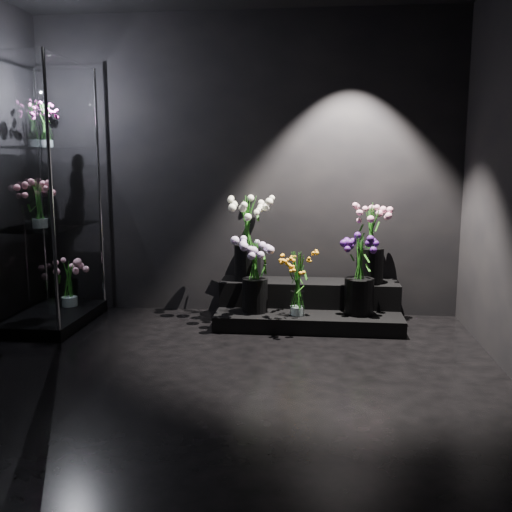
# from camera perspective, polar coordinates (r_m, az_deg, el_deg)

# --- Properties ---
(floor) EXTENTS (4.00, 4.00, 0.00)m
(floor) POSITION_cam_1_polar(r_m,az_deg,el_deg) (3.74, -4.96, -13.35)
(floor) COLOR black
(floor) RESTS_ON ground
(wall_back) EXTENTS (4.00, 0.00, 4.00)m
(wall_back) POSITION_cam_1_polar(r_m,az_deg,el_deg) (5.42, -1.11, 8.95)
(wall_back) COLOR black
(wall_back) RESTS_ON floor
(wall_front) EXTENTS (4.00, 0.00, 4.00)m
(wall_front) POSITION_cam_1_polar(r_m,az_deg,el_deg) (1.54, -20.12, 7.12)
(wall_front) COLOR black
(wall_front) RESTS_ON floor
(display_riser) EXTENTS (1.63, 0.72, 0.36)m
(display_riser) POSITION_cam_1_polar(r_m,az_deg,el_deg) (5.22, 5.30, -4.98)
(display_riser) COLOR black
(display_riser) RESTS_ON floor
(display_case) EXTENTS (0.62, 1.04, 2.29)m
(display_case) POSITION_cam_1_polar(r_m,az_deg,el_deg) (5.30, -20.28, 5.59)
(display_case) COLOR black
(display_case) RESTS_ON floor
(bouquet_orange_bells) EXTENTS (0.33, 0.33, 0.57)m
(bouquet_orange_bells) POSITION_cam_1_polar(r_m,az_deg,el_deg) (4.89, 4.17, -2.58)
(bouquet_orange_bells) COLOR white
(bouquet_orange_bells) RESTS_ON display_riser
(bouquet_lilac) EXTENTS (0.46, 0.46, 0.63)m
(bouquet_lilac) POSITION_cam_1_polar(r_m,az_deg,el_deg) (4.97, -0.11, -1.46)
(bouquet_lilac) COLOR black
(bouquet_lilac) RESTS_ON display_riser
(bouquet_purple) EXTENTS (0.38, 0.38, 0.69)m
(bouquet_purple) POSITION_cam_1_polar(r_m,az_deg,el_deg) (4.99, 10.33, -1.68)
(bouquet_purple) COLOR black
(bouquet_purple) RESTS_ON display_riser
(bouquet_cream_roses) EXTENTS (0.43, 0.43, 0.77)m
(bouquet_cream_roses) POSITION_cam_1_polar(r_m,az_deg,el_deg) (5.22, -0.85, 2.37)
(bouquet_cream_roses) COLOR black
(bouquet_cream_roses) RESTS_ON display_riser
(bouquet_pink_roses) EXTENTS (0.44, 0.44, 0.71)m
(bouquet_pink_roses) POSITION_cam_1_polar(r_m,az_deg,el_deg) (5.20, 11.40, 1.74)
(bouquet_pink_roses) COLOR black
(bouquet_pink_roses) RESTS_ON display_riser
(bouquet_case_pink) EXTENTS (0.39, 0.39, 0.40)m
(bouquet_case_pink) POSITION_cam_1_polar(r_m,az_deg,el_deg) (5.14, -20.90, 5.01)
(bouquet_case_pink) COLOR white
(bouquet_case_pink) RESTS_ON display_case
(bouquet_case_magenta) EXTENTS (0.26, 0.26, 0.37)m
(bouquet_case_magenta) POSITION_cam_1_polar(r_m,az_deg,el_deg) (5.43, -20.28, 12.11)
(bouquet_case_magenta) COLOR white
(bouquet_case_magenta) RESTS_ON display_case
(bouquet_case_base_pink) EXTENTS (0.35, 0.35, 0.43)m
(bouquet_case_base_pink) POSITION_cam_1_polar(r_m,az_deg,el_deg) (5.60, -18.22, -2.51)
(bouquet_case_base_pink) COLOR white
(bouquet_case_base_pink) RESTS_ON display_case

